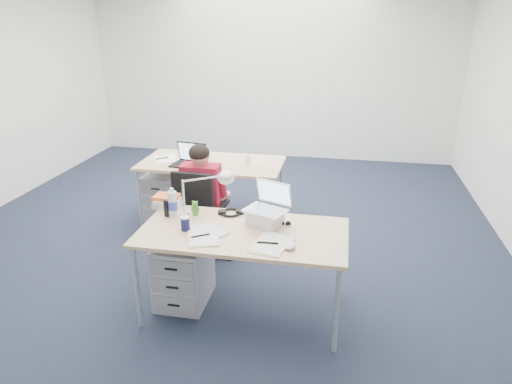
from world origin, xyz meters
TOP-DOWN VIEW (x-y plane):
  - floor at (0.00, 0.00)m, footprint 7.00×7.00m
  - room at (0.00, 0.00)m, footprint 6.02×7.02m
  - desk_near at (0.52, -0.99)m, footprint 1.60×0.80m
  - desk_far at (-0.21, 0.67)m, footprint 1.60×0.80m
  - office_chair at (-0.07, -0.21)m, footprint 0.64×0.64m
  - seated_person at (-0.07, -0.04)m, footprint 0.37×0.64m
  - drawer_pedestal_near at (-0.00, -0.93)m, footprint 0.40×0.50m
  - drawer_pedestal_far at (-0.81, 0.69)m, footprint 0.40×0.50m
  - silver_laptop at (0.67, -0.84)m, footprint 0.38×0.35m
  - wireless_keyboard at (0.29, -1.03)m, footprint 0.29×0.21m
  - computer_mouse at (0.92, -1.20)m, footprint 0.10×0.13m
  - headphones at (0.36, -0.69)m, footprint 0.26×0.22m
  - can_koozie at (0.09, -1.05)m, footprint 0.07×0.07m
  - water_bottle at (-0.10, -0.82)m, footprint 0.08×0.08m
  - bear_figurine at (0.07, -0.77)m, footprint 0.07×0.05m
  - book_stack at (-0.23, -0.64)m, footprint 0.27×0.23m
  - cordless_phone at (-0.15, -0.84)m, footprint 0.04×0.04m
  - papers_left at (0.26, -1.15)m, footprint 0.30×0.36m
  - papers_right at (0.77, -1.17)m, footprint 0.31×0.38m
  - sunglasses at (0.83, -0.82)m, footprint 0.10×0.06m
  - desk_lamp at (0.15, -0.86)m, footprint 0.42×0.21m
  - dark_laptop at (-0.42, 0.49)m, footprint 0.40×0.39m
  - far_cup at (0.20, 0.71)m, footprint 0.09×0.09m
  - far_papers at (-0.77, 0.65)m, footprint 0.35×0.40m

SIDE VIEW (x-z plane):
  - floor at x=0.00m, z-range 0.00..0.00m
  - office_chair at x=-0.07m, z-range -0.21..0.75m
  - drawer_pedestal_near at x=0.00m, z-range 0.00..0.55m
  - drawer_pedestal_far at x=-0.81m, z-range 0.00..0.55m
  - seated_person at x=-0.07m, z-range 0.00..1.16m
  - desk_near at x=0.52m, z-range 0.32..1.05m
  - desk_far at x=-0.21m, z-range 0.32..1.05m
  - far_papers at x=-0.77m, z-range 0.73..0.74m
  - papers_left at x=0.26m, z-range 0.73..0.74m
  - papers_right at x=0.77m, z-range 0.73..0.74m
  - wireless_keyboard at x=0.29m, z-range 0.73..0.74m
  - sunglasses at x=0.83m, z-range 0.73..0.75m
  - headphones at x=0.36m, z-range 0.73..0.77m
  - computer_mouse at x=0.92m, z-range 0.73..0.77m
  - far_cup at x=0.20m, z-range 0.73..0.82m
  - book_stack at x=-0.23m, z-range 0.73..0.83m
  - can_koozie at x=0.09m, z-range 0.73..0.84m
  - bear_figurine at x=0.07m, z-range 0.73..0.86m
  - cordless_phone at x=-0.15m, z-range 0.73..0.87m
  - water_bottle at x=-0.10m, z-range 0.73..0.98m
  - dark_laptop at x=-0.42m, z-range 0.73..0.99m
  - silver_laptop at x=0.67m, z-range 0.73..1.06m
  - desk_lamp at x=0.15m, z-range 0.73..1.18m
  - room at x=0.00m, z-range 0.31..3.12m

